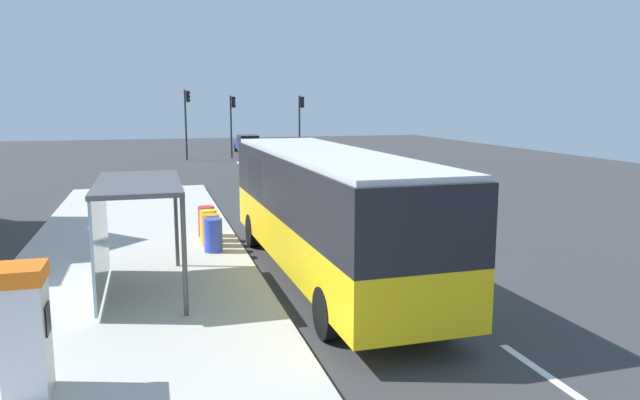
{
  "coord_description": "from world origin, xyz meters",
  "views": [
    {
      "loc": [
        -5.79,
        -14.01,
        4.41
      ],
      "look_at": [
        -1.0,
        3.03,
        1.5
      ],
      "focal_mm": 33.77,
      "sensor_mm": 36.0,
      "label": 1
    }
  ],
  "objects": [
    {
      "name": "lane_stripe_seg_0",
      "position": [
        0.25,
        -6.0,
        0.01
      ],
      "size": [
        0.16,
        2.2,
        0.01
      ],
      "primitive_type": "cube",
      "color": "silver",
      "rests_on": "ground"
    },
    {
      "name": "recycling_bin_blue",
      "position": [
        -4.2,
        2.86,
        0.66
      ],
      "size": [
        0.52,
        0.52,
        0.95
      ],
      "primitive_type": "cylinder",
      "color": "blue",
      "rests_on": "sidewalk_platform"
    },
    {
      "name": "lane_stripe_seg_1",
      "position": [
        0.25,
        -1.0,
        0.01
      ],
      "size": [
        0.16,
        2.2,
        0.01
      ],
      "primitive_type": "cube",
      "color": "silver",
      "rests_on": "ground"
    },
    {
      "name": "bus_shelter",
      "position": [
        -6.41,
        -0.31,
        2.1
      ],
      "size": [
        1.8,
        4.0,
        2.5
      ],
      "color": "#4C4C51",
      "rests_on": "sidewalk_platform"
    },
    {
      "name": "sidewalk_platform",
      "position": [
        -6.4,
        2.0,
        0.09
      ],
      "size": [
        6.2,
        30.0,
        0.18
      ],
      "primitive_type": "cube",
      "color": "beige",
      "rests_on": "ground"
    },
    {
      "name": "recycling_bin_yellow",
      "position": [
        -4.2,
        4.26,
        0.66
      ],
      "size": [
        0.52,
        0.52,
        0.95
      ],
      "primitive_type": "cylinder",
      "color": "yellow",
      "rests_on": "sidewalk_platform"
    },
    {
      "name": "traffic_light_near_side",
      "position": [
        5.5,
        31.72,
        3.23
      ],
      "size": [
        0.49,
        0.28,
        4.84
      ],
      "color": "#2D2D2D",
      "rests_on": "ground"
    },
    {
      "name": "lane_stripe_seg_2",
      "position": [
        0.25,
        4.0,
        0.01
      ],
      "size": [
        0.16,
        2.2,
        0.01
      ],
      "primitive_type": "cube",
      "color": "silver",
      "rests_on": "ground"
    },
    {
      "name": "ground_plane",
      "position": [
        0.0,
        14.0,
        -0.02
      ],
      "size": [
        56.0,
        92.0,
        0.04
      ],
      "primitive_type": "cube",
      "color": "#38383A"
    },
    {
      "name": "sedan_far",
      "position": [
        2.3,
        38.01,
        0.79
      ],
      "size": [
        1.88,
        4.42,
        1.52
      ],
      "color": "navy",
      "rests_on": "ground"
    },
    {
      "name": "recycling_bin_orange",
      "position": [
        -4.2,
        3.56,
        0.66
      ],
      "size": [
        0.52,
        0.52,
        0.95
      ],
      "primitive_type": "cylinder",
      "color": "orange",
      "rests_on": "sidewalk_platform"
    },
    {
      "name": "lane_stripe_seg_5",
      "position": [
        0.25,
        19.0,
        0.01
      ],
      "size": [
        0.16,
        2.2,
        0.01
      ],
      "primitive_type": "cube",
      "color": "silver",
      "rests_on": "ground"
    },
    {
      "name": "bus",
      "position": [
        -1.71,
        0.05,
        1.84
      ],
      "size": [
        2.71,
        11.05,
        3.21
      ],
      "color": "yellow",
      "rests_on": "ground"
    },
    {
      "name": "lane_stripe_seg_7",
      "position": [
        0.25,
        29.0,
        0.01
      ],
      "size": [
        0.16,
        2.2,
        0.01
      ],
      "primitive_type": "cube",
      "color": "silver",
      "rests_on": "ground"
    },
    {
      "name": "lane_stripe_seg_3",
      "position": [
        0.25,
        9.0,
        0.01
      ],
      "size": [
        0.16,
        2.2,
        0.01
      ],
      "primitive_type": "cube",
      "color": "silver",
      "rests_on": "ground"
    },
    {
      "name": "lane_stripe_seg_6",
      "position": [
        0.25,
        24.0,
        0.01
      ],
      "size": [
        0.16,
        2.2,
        0.01
      ],
      "primitive_type": "cube",
      "color": "silver",
      "rests_on": "ground"
    },
    {
      "name": "ticket_machine",
      "position": [
        -7.65,
        -4.96,
        1.17
      ],
      "size": [
        0.66,
        0.76,
        1.94
      ],
      "color": "silver",
      "rests_on": "sidewalk_platform"
    },
    {
      "name": "traffic_light_far_side",
      "position": [
        -3.1,
        32.52,
        3.49
      ],
      "size": [
        0.49,
        0.28,
        5.27
      ],
      "color": "#2D2D2D",
      "rests_on": "ground"
    },
    {
      "name": "lane_stripe_seg_4",
      "position": [
        0.25,
        14.0,
        0.01
      ],
      "size": [
        0.16,
        2.2,
        0.01
      ],
      "primitive_type": "cube",
      "color": "silver",
      "rests_on": "ground"
    },
    {
      "name": "recycling_bin_red",
      "position": [
        -4.2,
        4.96,
        0.66
      ],
      "size": [
        0.52,
        0.52,
        0.95
      ],
      "primitive_type": "cylinder",
      "color": "red",
      "rests_on": "sidewalk_platform"
    },
    {
      "name": "traffic_light_median",
      "position": [
        0.4,
        33.32,
        3.23
      ],
      "size": [
        0.49,
        0.28,
        4.85
      ],
      "color": "#2D2D2D",
      "rests_on": "ground"
    },
    {
      "name": "sedan_near",
      "position": [
        2.3,
        31.45,
        0.79
      ],
      "size": [
        1.9,
        4.43,
        1.52
      ],
      "color": "#195933",
      "rests_on": "ground"
    },
    {
      "name": "white_van",
      "position": [
        2.2,
        18.45,
        1.34
      ],
      "size": [
        2.21,
        5.28,
        2.3
      ],
      "color": "black",
      "rests_on": "ground"
    }
  ]
}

